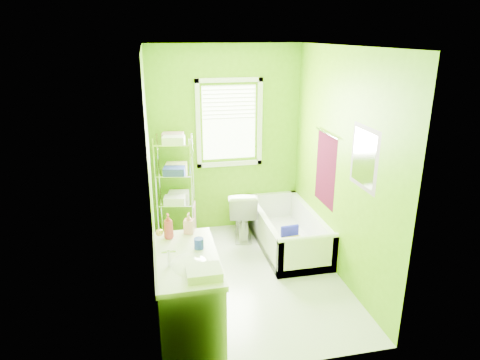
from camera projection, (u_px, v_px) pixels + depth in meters
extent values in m
plane|color=silver|center=(249.00, 277.00, 5.04)|extent=(2.90, 2.90, 0.00)
cube|color=#60A007|center=(226.00, 141.00, 5.95)|extent=(2.10, 0.04, 2.60)
cube|color=#60A007|center=(293.00, 229.00, 3.27)|extent=(2.10, 0.04, 2.60)
cube|color=#60A007|center=(150.00, 179.00, 4.41)|extent=(0.04, 2.90, 2.60)
cube|color=#60A007|center=(340.00, 166.00, 4.82)|extent=(0.04, 2.90, 2.60)
cube|color=white|center=(250.00, 46.00, 4.19)|extent=(2.10, 2.90, 0.04)
cube|color=white|center=(229.00, 123.00, 5.87)|extent=(0.74, 0.01, 1.01)
cube|color=white|center=(230.00, 164.00, 6.04)|extent=(0.92, 0.05, 0.06)
cube|color=white|center=(229.00, 80.00, 5.66)|extent=(0.92, 0.05, 0.06)
cube|color=white|center=(198.00, 124.00, 5.77)|extent=(0.06, 0.05, 1.22)
cube|color=white|center=(260.00, 122.00, 5.94)|extent=(0.06, 0.05, 1.22)
cube|color=white|center=(229.00, 102.00, 5.75)|extent=(0.72, 0.02, 0.50)
cube|color=white|center=(156.00, 250.00, 3.58)|extent=(0.02, 0.80, 2.00)
sphere|color=gold|center=(159.00, 233.00, 3.89)|extent=(0.07, 0.07, 0.07)
cube|color=#48081E|center=(326.00, 170.00, 5.19)|extent=(0.02, 0.58, 0.90)
cylinder|color=silver|center=(327.00, 133.00, 5.04)|extent=(0.02, 0.62, 0.02)
cube|color=#CC5972|center=(364.00, 158.00, 4.23)|extent=(0.02, 0.54, 0.64)
cube|color=white|center=(364.00, 158.00, 4.23)|extent=(0.01, 0.44, 0.54)
cube|color=white|center=(287.00, 242.00, 5.77)|extent=(0.74, 1.58, 0.11)
cube|color=white|center=(263.00, 232.00, 5.64)|extent=(0.07, 1.58, 0.47)
cube|color=white|center=(311.00, 227.00, 5.77)|extent=(0.07, 1.58, 0.47)
cube|color=white|center=(307.00, 257.00, 5.01)|extent=(0.74, 0.07, 0.47)
cube|color=white|center=(272.00, 208.00, 6.40)|extent=(0.74, 0.07, 0.47)
cylinder|color=white|center=(308.00, 239.00, 4.93)|extent=(0.74, 0.07, 0.07)
cylinder|color=#1216AA|center=(293.00, 246.00, 5.49)|extent=(0.34, 0.34, 0.06)
cylinder|color=yellow|center=(294.00, 242.00, 5.47)|extent=(0.32, 0.32, 0.05)
cube|color=#1216AA|center=(290.00, 234.00, 5.57)|extent=(0.24, 0.06, 0.22)
imported|color=white|center=(242.00, 213.00, 5.94)|extent=(0.49, 0.74, 0.70)
cube|color=silver|center=(188.00, 299.00, 3.96)|extent=(0.54, 1.08, 0.78)
cube|color=silver|center=(186.00, 259.00, 3.82)|extent=(0.57, 1.11, 0.05)
ellipsoid|color=white|center=(190.00, 267.00, 3.69)|extent=(0.37, 0.48, 0.13)
cylinder|color=silver|center=(169.00, 259.00, 3.63)|extent=(0.03, 0.03, 0.16)
cylinder|color=silver|center=(169.00, 252.00, 3.60)|extent=(0.12, 0.02, 0.02)
imported|color=#BF3847|center=(168.00, 226.00, 4.11)|extent=(0.11, 0.11, 0.25)
imported|color=pink|center=(189.00, 223.00, 4.23)|extent=(0.12, 0.12, 0.21)
cylinder|color=#18309D|center=(199.00, 243.00, 3.94)|extent=(0.09, 0.09, 0.10)
cube|color=silver|center=(204.00, 273.00, 3.49)|extent=(0.29, 0.23, 0.07)
cylinder|color=silver|center=(156.00, 193.00, 5.59)|extent=(0.02, 0.02, 1.47)
cylinder|color=silver|center=(160.00, 186.00, 5.86)|extent=(0.02, 0.02, 1.47)
cylinder|color=silver|center=(192.00, 193.00, 5.60)|extent=(0.02, 0.02, 1.47)
cylinder|color=silver|center=(193.00, 186.00, 5.87)|extent=(0.02, 0.02, 1.47)
cube|color=silver|center=(177.00, 230.00, 5.92)|extent=(0.53, 0.39, 0.02)
cube|color=silver|center=(176.00, 202.00, 5.79)|extent=(0.53, 0.39, 0.02)
cube|color=silver|center=(174.00, 173.00, 5.65)|extent=(0.53, 0.39, 0.02)
cube|color=silver|center=(173.00, 143.00, 5.52)|extent=(0.53, 0.39, 0.02)
cube|color=silver|center=(174.00, 140.00, 5.41)|extent=(0.30, 0.23, 0.10)
cube|color=#E69DB6|center=(173.00, 137.00, 5.60)|extent=(0.30, 0.23, 0.10)
cube|color=#283B92|center=(174.00, 171.00, 5.55)|extent=(0.30, 0.23, 0.10)
cube|color=#EDDA90|center=(176.00, 167.00, 5.74)|extent=(0.30, 0.23, 0.10)
cube|color=silver|center=(175.00, 200.00, 5.70)|extent=(0.30, 0.23, 0.10)
cube|color=silver|center=(179.00, 195.00, 5.88)|extent=(0.30, 0.23, 0.10)
cube|color=#E69DB6|center=(194.00, 220.00, 5.88)|extent=(0.07, 0.26, 0.46)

